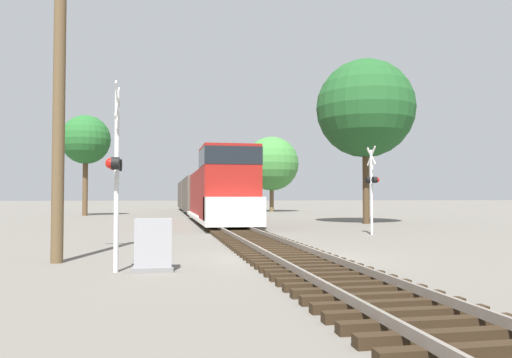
{
  "coord_description": "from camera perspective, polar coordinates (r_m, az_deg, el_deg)",
  "views": [
    {
      "loc": [
        -3.57,
        -14.41,
        1.82
      ],
      "look_at": [
        -0.08,
        4.22,
        2.48
      ],
      "focal_mm": 35.0,
      "sensor_mm": 36.0,
      "label": 1
    }
  ],
  "objects": [
    {
      "name": "tree_far_right",
      "position": [
        34.51,
        12.4,
        7.85
      ],
      "size": [
        6.56,
        6.56,
        11.0
      ],
      "color": "#473521",
      "rests_on": "ground"
    },
    {
      "name": "tree_deep_background",
      "position": [
        59.77,
        1.8,
        1.76
      ],
      "size": [
        6.46,
        6.46,
        8.98
      ],
      "color": "brown",
      "rests_on": "ground"
    },
    {
      "name": "rail_track_bed",
      "position": [
        14.94,
        3.33,
        -8.48
      ],
      "size": [
        2.6,
        160.0,
        0.31
      ],
      "color": "black",
      "rests_on": "ground"
    },
    {
      "name": "freight_train",
      "position": [
        48.2,
        -6.36,
        -1.82
      ],
      "size": [
        3.04,
        49.54,
        4.56
      ],
      "color": "maroon",
      "rests_on": "ground"
    },
    {
      "name": "ground_plane",
      "position": [
        14.96,
        3.33,
        -9.0
      ],
      "size": [
        400.0,
        400.0,
        0.0
      ],
      "primitive_type": "plane",
      "color": "#666059"
    },
    {
      "name": "crossing_signal_far",
      "position": [
        24.34,
        13.11,
        -0.52
      ],
      "size": [
        0.34,
        1.0,
        4.2
      ],
      "rotation": [
        0.0,
        0.0,
        1.59
      ],
      "color": "silver",
      "rests_on": "ground"
    },
    {
      "name": "utility_pole",
      "position": [
        14.99,
        -21.6,
        8.15
      ],
      "size": [
        1.8,
        0.33,
        8.65
      ],
      "color": "brown",
      "rests_on": "ground"
    },
    {
      "name": "crossing_signal_near",
      "position": [
        12.52,
        -15.74,
        1.26
      ],
      "size": [
        0.32,
        1.0,
        4.56
      ],
      "rotation": [
        0.0,
        0.0,
        -1.57
      ],
      "color": "silver",
      "rests_on": "ground"
    },
    {
      "name": "tree_mid_background",
      "position": [
        49.97,
        -18.89,
        4.22
      ],
      "size": [
        4.61,
        4.61,
        9.51
      ],
      "color": "brown",
      "rests_on": "ground"
    },
    {
      "name": "relay_cabinet",
      "position": [
        12.48,
        -11.67,
        -7.45
      ],
      "size": [
        0.97,
        0.61,
        1.28
      ],
      "color": "slate",
      "rests_on": "ground"
    }
  ]
}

